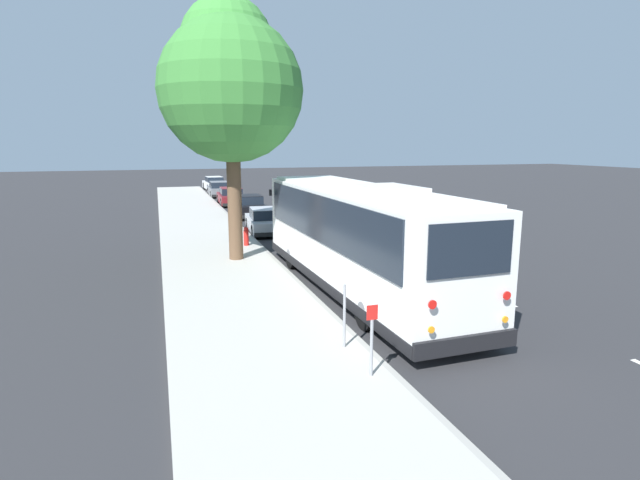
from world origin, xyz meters
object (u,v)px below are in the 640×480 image
(sign_post_far, at_px, (344,316))
(sign_post_near, at_px, (372,340))
(parked_sedan_white, at_px, (214,184))
(shuttle_bus, at_px, (356,233))
(parked_sedan_black, at_px, (249,206))
(parked_sedan_maroon, at_px, (231,197))
(fire_hydrant, at_px, (246,236))
(parked_sedan_gray, at_px, (219,189))
(street_tree, at_px, (230,81))
(parked_sedan_silver, at_px, (266,221))

(sign_post_far, bearing_deg, sign_post_near, 180.00)
(parked_sedan_white, height_order, sign_post_far, sign_post_far)
(shuttle_bus, xyz_separation_m, parked_sedan_black, (16.89, 0.30, -1.19))
(shuttle_bus, relative_size, sign_post_near, 8.27)
(parked_sedan_white, bearing_deg, parked_sedan_maroon, 176.17)
(parked_sedan_maroon, relative_size, fire_hydrant, 5.52)
(sign_post_near, bearing_deg, parked_sedan_gray, -2.27)
(parked_sedan_maroon, bearing_deg, street_tree, 174.17)
(street_tree, bearing_deg, fire_hydrant, -19.32)
(shuttle_bus, distance_m, fire_hydrant, 7.62)
(parked_sedan_gray, bearing_deg, sign_post_far, 178.59)
(shuttle_bus, distance_m, parked_sedan_maroon, 23.38)
(parked_sedan_black, xyz_separation_m, parked_sedan_white, (18.71, 0.08, 0.00))
(parked_sedan_maroon, relative_size, sign_post_near, 3.23)
(parked_sedan_white, xyz_separation_m, sign_post_near, (-41.35, 1.64, 0.25))
(sign_post_far, bearing_deg, parked_sedan_gray, -2.37)
(fire_hydrant, bearing_deg, parked_sedan_gray, -3.90)
(parked_sedan_gray, bearing_deg, street_tree, 175.60)
(street_tree, distance_m, fire_hydrant, 6.57)
(shuttle_bus, bearing_deg, sign_post_near, 159.33)
(street_tree, bearing_deg, parked_sedan_black, -12.47)
(parked_sedan_white, distance_m, sign_post_far, 39.96)
(street_tree, xyz_separation_m, sign_post_far, (-9.26, -0.92, -5.83))
(shuttle_bus, distance_m, parked_sedan_white, 35.63)
(parked_sedan_maroon, bearing_deg, parked_sedan_gray, 2.64)
(sign_post_far, bearing_deg, fire_hydrant, 0.63)
(shuttle_bus, height_order, fire_hydrant, shuttle_bus)
(parked_sedan_silver, relative_size, parked_sedan_gray, 0.96)
(parked_sedan_maroon, height_order, parked_sedan_white, parked_sedan_white)
(parked_sedan_white, relative_size, sign_post_near, 3.16)
(parked_sedan_black, height_order, sign_post_near, sign_post_near)
(sign_post_far, bearing_deg, parked_sedan_maroon, -3.14)
(parked_sedan_silver, height_order, parked_sedan_maroon, parked_sedan_maroon)
(street_tree, distance_m, sign_post_near, 12.20)
(shuttle_bus, relative_size, parked_sedan_gray, 2.59)
(parked_sedan_gray, xyz_separation_m, sign_post_far, (-34.11, 1.41, 0.26))
(shuttle_bus, xyz_separation_m, sign_post_far, (-4.32, 2.02, -0.96))
(parked_sedan_white, bearing_deg, sign_post_near, 174.49)
(parked_sedan_silver, height_order, sign_post_near, sign_post_near)
(parked_sedan_black, bearing_deg, parked_sedan_silver, 178.26)
(parked_sedan_silver, relative_size, parked_sedan_black, 1.01)
(parked_sedan_black, height_order, sign_post_far, sign_post_far)
(shuttle_bus, relative_size, sign_post_far, 8.29)
(shuttle_bus, height_order, street_tree, street_tree)
(parked_sedan_gray, xyz_separation_m, fire_hydrant, (-22.58, 1.54, -0.03))
(parked_sedan_gray, xyz_separation_m, parked_sedan_white, (5.82, -0.23, 0.04))
(sign_post_near, distance_m, sign_post_far, 1.42)
(shuttle_bus, relative_size, parked_sedan_silver, 2.70)
(fire_hydrant, bearing_deg, sign_post_near, -179.44)
(parked_sedan_gray, bearing_deg, parked_sedan_silver, -178.76)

